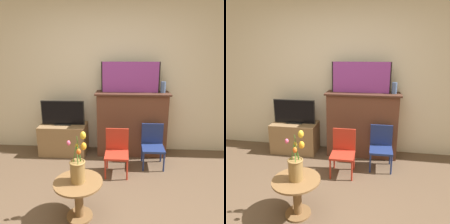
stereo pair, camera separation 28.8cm
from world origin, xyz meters
TOP-DOWN VIEW (x-y plane):
  - wall_back at (0.00, 2.13)m, footprint 8.00×0.06m
  - fireplace_mantel at (0.36, 1.92)m, footprint 1.18×0.40m
  - painting at (0.32, 1.92)m, footprint 0.92×0.03m
  - mantel_candle at (0.84, 1.92)m, footprint 0.08×0.08m
  - tv_stand at (-0.78, 1.86)m, footprint 0.76×0.44m
  - tv_monitor at (-0.78, 1.86)m, footprint 0.72×0.12m
  - chair_red at (0.14, 1.28)m, footprint 0.33×0.33m
  - chair_blue at (0.67, 1.54)m, footprint 0.33×0.33m
  - side_table at (-0.21, 0.35)m, footprint 0.50×0.50m
  - vase_tulips at (-0.20, 0.36)m, footprint 0.18×0.19m

SIDE VIEW (x-z plane):
  - tv_stand at x=-0.78m, z-range 0.00..0.51m
  - side_table at x=-0.21m, z-range 0.07..0.49m
  - chair_red at x=0.14m, z-range 0.03..0.66m
  - chair_blue at x=0.67m, z-range 0.03..0.66m
  - fireplace_mantel at x=0.36m, z-range 0.01..1.07m
  - vase_tulips at x=-0.20m, z-range 0.31..0.83m
  - tv_monitor at x=-0.78m, z-range 0.50..0.90m
  - mantel_candle at x=0.84m, z-range 1.05..1.23m
  - painting at x=0.32m, z-range 1.05..1.53m
  - wall_back at x=0.00m, z-range 0.00..2.70m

